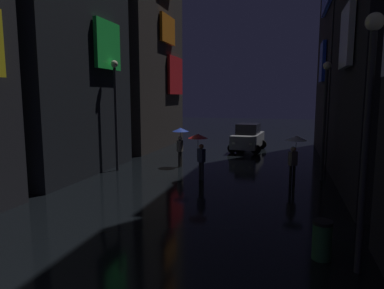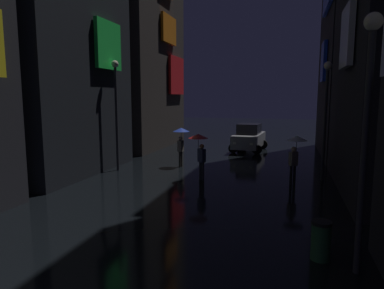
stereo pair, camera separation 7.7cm
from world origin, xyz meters
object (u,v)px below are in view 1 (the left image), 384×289
at_px(pedestrian_midstreet_left_red, 199,144).
at_px(car_distant, 248,138).
at_px(pedestrian_foreground_left_blue, 180,136).
at_px(streetlamp_right_far, 325,107).
at_px(streetlamp_left_far, 115,103).
at_px(pedestrian_midstreet_centre_clear, 295,146).
at_px(trash_bin, 322,240).
at_px(streetlamp_right_near, 368,116).

xyz_separation_m(pedestrian_midstreet_left_red, car_distant, (1.17, 9.32, -0.74)).
height_order(pedestrian_midstreet_left_red, pedestrian_foreground_left_blue, same).
relative_size(streetlamp_right_far, streetlamp_left_far, 0.95).
distance_m(pedestrian_foreground_left_blue, streetlamp_left_far, 3.86).
bearing_deg(pedestrian_midstreet_centre_clear, trash_bin, -85.77).
xyz_separation_m(pedestrian_midstreet_centre_clear, streetlamp_left_far, (-8.77, 0.49, 1.82)).
bearing_deg(trash_bin, pedestrian_midstreet_left_red, 124.90).
relative_size(pedestrian_midstreet_centre_clear, trash_bin, 2.28).
bearing_deg(car_distant, trash_bin, -77.58).
bearing_deg(trash_bin, pedestrian_midstreet_centre_clear, 94.23).
bearing_deg(streetlamp_right_far, trash_bin, -94.93).
bearing_deg(pedestrian_midstreet_centre_clear, pedestrian_foreground_left_blue, 158.29).
height_order(streetlamp_right_far, streetlamp_left_far, streetlamp_left_far).
height_order(pedestrian_midstreet_centre_clear, streetlamp_left_far, streetlamp_left_far).
height_order(streetlamp_left_far, streetlamp_right_near, streetlamp_left_far).
xyz_separation_m(streetlamp_right_far, streetlamp_right_near, (0.00, -8.56, 0.06)).
relative_size(pedestrian_foreground_left_blue, trash_bin, 2.28).
relative_size(pedestrian_midstreet_centre_clear, streetlamp_right_near, 0.39).
distance_m(pedestrian_midstreet_left_red, pedestrian_foreground_left_blue, 3.23).
height_order(pedestrian_midstreet_centre_clear, streetlamp_right_near, streetlamp_right_near).
xyz_separation_m(pedestrian_midstreet_centre_clear, trash_bin, (0.53, -7.10, -1.20)).
height_order(streetlamp_right_far, trash_bin, streetlamp_right_far).
xyz_separation_m(pedestrian_midstreet_centre_clear, car_distant, (-3.01, 8.96, -0.74)).
bearing_deg(pedestrian_midstreet_left_red, pedestrian_midstreet_centre_clear, 4.83).
xyz_separation_m(pedestrian_midstreet_centre_clear, streetlamp_right_near, (1.23, -7.54, 1.72)).
relative_size(streetlamp_left_far, trash_bin, 6.01).
bearing_deg(pedestrian_foreground_left_blue, streetlamp_right_near, -54.13).
xyz_separation_m(pedestrian_midstreet_centre_clear, pedestrian_foreground_left_blue, (-5.93, 2.36, 0.00)).
distance_m(pedestrian_midstreet_centre_clear, streetlamp_right_far, 2.31).
distance_m(car_distant, trash_bin, 16.46).
bearing_deg(car_distant, pedestrian_midstreet_left_red, -97.14).
distance_m(car_distant, streetlamp_right_far, 9.32).
bearing_deg(streetlamp_left_far, car_distant, 55.80).
distance_m(car_distant, streetlamp_left_far, 10.56).
bearing_deg(streetlamp_right_near, trash_bin, 147.98).
distance_m(streetlamp_right_far, streetlamp_left_far, 10.02).
height_order(streetlamp_right_near, trash_bin, streetlamp_right_near).
xyz_separation_m(pedestrian_midstreet_left_red, streetlamp_right_near, (5.41, -7.18, 1.72)).
distance_m(pedestrian_midstreet_centre_clear, streetlamp_left_far, 8.97).
xyz_separation_m(pedestrian_foreground_left_blue, trash_bin, (6.46, -9.46, -1.20)).
xyz_separation_m(streetlamp_right_far, trash_bin, (-0.70, -8.12, -2.87)).
bearing_deg(trash_bin, streetlamp_right_far, 85.07).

